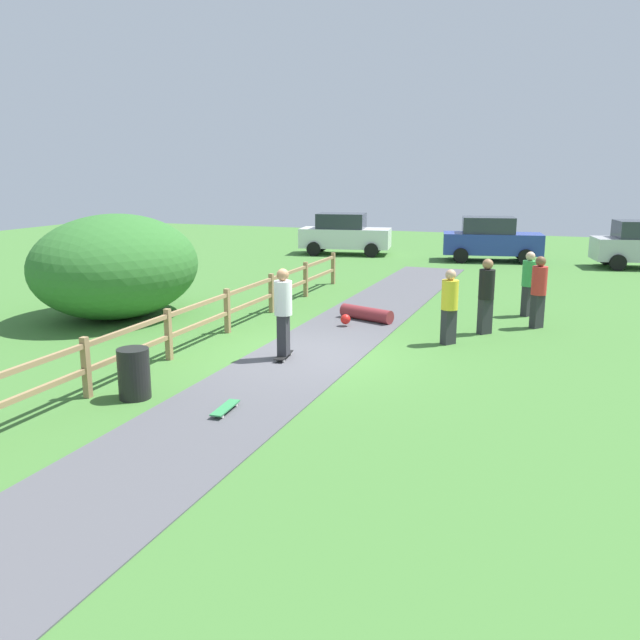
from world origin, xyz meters
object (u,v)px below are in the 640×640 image
(skater_riding, at_px, (283,309))
(bystander_green, at_px, (529,281))
(bystander_red, at_px, (539,288))
(bystander_black, at_px, (486,292))
(skateboard_loose, at_px, (225,408))
(trash_bin, at_px, (134,374))
(bush_large, at_px, (116,266))
(parked_car_blue, at_px, (491,239))
(skater_fallen, at_px, (365,314))
(bystander_yellow, at_px, (450,303))
(parked_car_white, at_px, (344,234))

(skater_riding, distance_m, bystander_green, 7.78)
(bystander_red, relative_size, bystander_black, 0.99)
(skateboard_loose, bearing_deg, skater_riding, 96.85)
(trash_bin, height_order, bystander_green, bystander_green)
(bush_large, bearing_deg, parked_car_blue, 62.09)
(parked_car_blue, bearing_deg, skater_fallen, -96.88)
(bush_large, height_order, bystander_green, bush_large)
(skateboard_loose, xyz_separation_m, bystander_yellow, (2.64, 5.81, 0.87))
(bush_large, relative_size, parked_car_blue, 1.12)
(bush_large, height_order, skateboard_loose, bush_large)
(parked_car_blue, bearing_deg, bystander_black, -83.69)
(trash_bin, bearing_deg, skater_riding, 65.51)
(bystander_black, height_order, parked_car_blue, parked_car_blue)
(parked_car_blue, bearing_deg, bystander_yellow, -86.71)
(trash_bin, xyz_separation_m, bystander_green, (5.96, 9.53, 0.53))
(bystander_green, bearing_deg, bystander_red, -76.63)
(bystander_yellow, distance_m, bystander_green, 4.09)
(bystander_yellow, bearing_deg, bystander_red, 53.17)
(skater_fallen, bearing_deg, bystander_black, -4.33)
(bush_large, distance_m, bystander_black, 9.74)
(trash_bin, xyz_separation_m, parked_car_white, (-3.16, 20.73, 0.51))
(bystander_black, bearing_deg, bystander_yellow, -116.44)
(skater_riding, xyz_separation_m, skateboard_loose, (0.40, -3.29, -1.01))
(bystander_black, distance_m, parked_car_blue, 13.78)
(trash_bin, relative_size, bystander_green, 0.51)
(trash_bin, bearing_deg, parked_car_white, 98.66)
(skateboard_loose, height_order, parked_car_white, parked_car_white)
(bush_large, distance_m, parked_car_white, 15.34)
(bystander_green, relative_size, parked_car_white, 0.40)
(bystander_black, bearing_deg, parked_car_white, 121.19)
(trash_bin, distance_m, bystander_red, 10.30)
(bystander_yellow, height_order, bystander_green, bystander_green)
(skater_fallen, height_order, bystander_red, bystander_red)
(bush_large, xyz_separation_m, parked_car_blue, (8.09, 15.27, -0.44))
(bystander_green, bearing_deg, bystander_black, -108.29)
(skater_riding, distance_m, parked_car_blue, 17.67)
(bystander_black, xyz_separation_m, parked_car_white, (-8.29, 13.70, -0.07))
(bystander_red, height_order, bystander_green, bystander_red)
(bystander_yellow, relative_size, bystander_black, 0.94)
(parked_car_white, bearing_deg, bush_large, -94.91)
(trash_bin, xyz_separation_m, bystander_yellow, (4.48, 5.71, 0.51))
(parked_car_blue, bearing_deg, bush_large, -117.91)
(skateboard_loose, xyz_separation_m, bystander_black, (3.29, 7.12, 0.94))
(bush_large, xyz_separation_m, skater_fallen, (6.47, 1.81, -1.20))
(bystander_red, height_order, bystander_black, bystander_black)
(trash_bin, height_order, skater_fallen, trash_bin)
(bystander_green, relative_size, parked_car_blue, 0.40)
(bush_large, bearing_deg, bystander_green, 21.33)
(bystander_red, xyz_separation_m, parked_car_white, (-9.45, 12.60, -0.06))
(skater_riding, distance_m, parked_car_white, 18.13)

